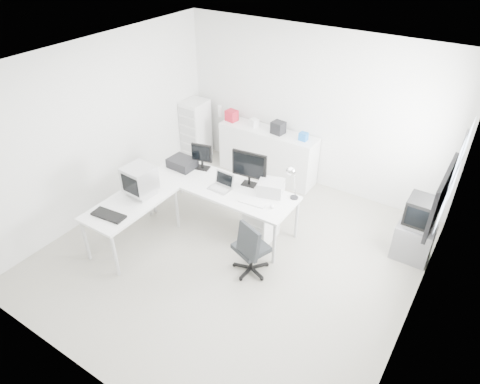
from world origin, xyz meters
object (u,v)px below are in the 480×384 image
Objects in this scene: inkjet_printer at (182,163)px; tv_cabinet at (413,241)px; drawer_pedestal at (261,222)px; lcd_monitor_small at (202,157)px; laptop at (220,182)px; filing_cabinet at (196,130)px; office_chair at (251,245)px; crt_monitor at (140,183)px; lcd_monitor_large at (249,168)px; main_desk at (222,205)px; side_desk at (133,223)px; crt_tv at (421,214)px; sideboard at (267,153)px; laser_printer at (271,187)px.

tv_cabinet is (3.62, 0.78, -0.55)m from inkjet_printer.
lcd_monitor_small is at bearing 170.91° from drawer_pedestal.
laptop is at bearing -167.01° from drawer_pedestal.
lcd_monitor_small is 0.36× the size of filing_cabinet.
office_chair reaches higher than tv_cabinet.
filing_cabinet reaches higher than tv_cabinet.
filing_cabinet is (-0.88, 1.47, -0.22)m from inkjet_printer.
lcd_monitor_large is at bearing 45.74° from crt_monitor.
main_desk is 1.71× the size of side_desk.
tv_cabinet is (3.62, 1.73, -0.67)m from crt_monitor.
filing_cabinet is at bearing 139.70° from lcd_monitor_large.
crt_tv reaches higher than office_chair.
laptop is 0.68× the size of tv_cabinet.
sideboard is at bearing 78.40° from crt_monitor.
laser_printer is at bearing 16.35° from main_desk.
lcd_monitor_small reaches higher than sideboard.
laser_printer is at bearing 6.75° from inkjet_printer.
laser_printer is 0.98m from office_chair.
lcd_monitor_small is (0.30, 1.35, 0.59)m from side_desk.
crt_monitor is 4.07m from tv_cabinet.
laptop is at bearing -160.23° from tv_cabinet.
lcd_monitor_small is 1.08× the size of crt_monitor.
laptop reaches higher than side_desk.
laser_printer is (1.60, 1.32, 0.48)m from side_desk.
crt_tv is (1.81, 1.54, 0.32)m from office_chair.
filing_cabinet reaches higher than office_chair.
inkjet_printer is at bearing 90.00° from side_desk.
lcd_monitor_large is at bearing 159.03° from laser_printer.
lcd_monitor_small is at bearing 152.54° from laptop.
main_desk is at bearing -162.42° from crt_tv.
tv_cabinet is (2.02, 0.66, -0.58)m from laser_printer.
lcd_monitor_large is 1.51× the size of laptop.
sideboard is at bearing 163.89° from tv_cabinet.
filing_cabinet is (-0.88, 2.67, 0.23)m from side_desk.
laser_printer is 2.20m from tv_cabinet.
crt_monitor is at bearing -153.91° from office_chair.
drawer_pedestal is 1.58× the size of laptop.
side_desk is at bearing -129.19° from laptop.
crt_monitor is at bearing -154.49° from tv_cabinet.
laptop reaches higher than main_desk.
sideboard is at bearing 99.61° from laptop.
tv_cabinet is 0.30× the size of sideboard.
crt_tv is at bearing 21.79° from drawer_pedestal.
crt_tv is at bearing 1.35° from laser_printer.
laptop is (-0.30, -0.35, -0.16)m from lcd_monitor_large.
lcd_monitor_small is at bearing 168.99° from office_chair.
laptop is 1.14m from office_chair.
crt_monitor is (-1.20, -1.10, -0.09)m from lcd_monitor_large.
inkjet_printer is at bearing -167.88° from crt_tv.
laser_printer is at bearing 123.40° from office_chair.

